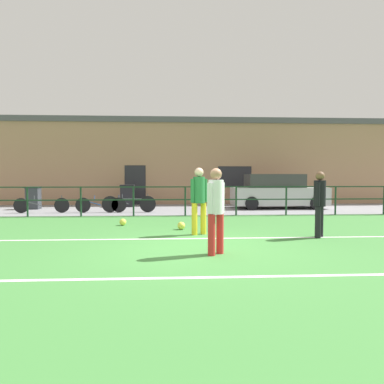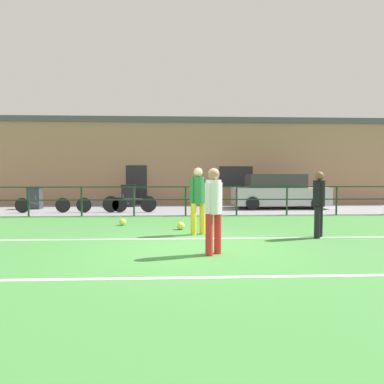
{
  "view_description": "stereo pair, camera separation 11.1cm",
  "coord_description": "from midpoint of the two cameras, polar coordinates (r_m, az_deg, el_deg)",
  "views": [
    {
      "loc": [
        -0.47,
        -7.28,
        1.58
      ],
      "look_at": [
        0.18,
        4.41,
        1.01
      ],
      "focal_mm": 32.04,
      "sensor_mm": 36.0,
      "label": 1
    },
    {
      "loc": [
        -0.36,
        -7.28,
        1.58
      ],
      "look_at": [
        0.18,
        4.41,
        1.01
      ],
      "focal_mm": 32.04,
      "sensor_mm": 36.0,
      "label": 2
    }
  ],
  "objects": [
    {
      "name": "ground",
      "position": [
        7.47,
        0.64,
        -9.59
      ],
      "size": [
        60.0,
        44.0,
        0.04
      ],
      "primitive_type": "cube",
      "color": "#42843D"
    },
    {
      "name": "field_line_touchline",
      "position": [
        8.62,
        0.19,
        -7.75
      ],
      "size": [
        36.0,
        0.11,
        0.0
      ],
      "primitive_type": "cube",
      "color": "white",
      "rests_on": "ground"
    },
    {
      "name": "field_line_hash",
      "position": [
        5.46,
        1.92,
        -14.03
      ],
      "size": [
        36.0,
        0.11,
        0.0
      ],
      "primitive_type": "cube",
      "color": "white",
      "rests_on": "ground"
    },
    {
      "name": "pavement_strip",
      "position": [
        15.86,
        -1.11,
        -2.87
      ],
      "size": [
        48.0,
        5.0,
        0.02
      ],
      "primitive_type": "cube",
      "color": "gray",
      "rests_on": "ground"
    },
    {
      "name": "perimeter_fence",
      "position": [
        13.31,
        -0.83,
        -0.78
      ],
      "size": [
        36.07,
        0.07,
        1.15
      ],
      "color": "#193823",
      "rests_on": "ground"
    },
    {
      "name": "clubhouse_facade",
      "position": [
        19.5,
        -1.4,
        5.07
      ],
      "size": [
        28.0,
        2.56,
        4.68
      ],
      "color": "#A37A5B",
      "rests_on": "ground"
    },
    {
      "name": "player_goalkeeper",
      "position": [
        9.25,
        20.69,
        -1.28
      ],
      "size": [
        0.32,
        0.39,
        1.68
      ],
      "rotation": [
        0.0,
        0.0,
        0.92
      ],
      "color": "black",
      "rests_on": "ground"
    },
    {
      "name": "player_striker",
      "position": [
        6.81,
        4.08,
        -2.29
      ],
      "size": [
        0.38,
        0.35,
        1.72
      ],
      "rotation": [
        0.0,
        0.0,
        3.88
      ],
      "color": "red",
      "rests_on": "ground"
    },
    {
      "name": "player_winger",
      "position": [
        9.1,
        1.36,
        -0.78
      ],
      "size": [
        0.46,
        0.31,
        1.78
      ],
      "rotation": [
        0.0,
        0.0,
        0.4
      ],
      "color": "gold",
      "rests_on": "ground"
    },
    {
      "name": "soccer_ball_match",
      "position": [
        11.05,
        -11.17,
        -4.92
      ],
      "size": [
        0.21,
        0.21,
        0.21
      ],
      "primitive_type": "sphere",
      "color": "#E5E04C",
      "rests_on": "ground"
    },
    {
      "name": "soccer_ball_spare",
      "position": [
        10.03,
        -1.57,
        -5.62
      ],
      "size": [
        0.23,
        0.23,
        0.23
      ],
      "primitive_type": "sphere",
      "color": "#E5E04C",
      "rests_on": "ground"
    },
    {
      "name": "parked_car_red",
      "position": [
        16.75,
        14.36,
        -0.01
      ],
      "size": [
        4.36,
        1.86,
        1.61
      ],
      "color": "#B7B7BC",
      "rests_on": "pavement_strip"
    },
    {
      "name": "bicycle_parked_0",
      "position": [
        14.85,
        -14.59,
        -2.04
      ],
      "size": [
        2.12,
        0.04,
        0.73
      ],
      "color": "black",
      "rests_on": "pavement_strip"
    },
    {
      "name": "bicycle_parked_2",
      "position": [
        14.66,
        -10.14,
        -1.94
      ],
      "size": [
        2.26,
        0.04,
        0.78
      ],
      "color": "black",
      "rests_on": "pavement_strip"
    },
    {
      "name": "bicycle_parked_3",
      "position": [
        15.54,
        -23.42,
        -1.98
      ],
      "size": [
        2.28,
        0.04,
        0.72
      ],
      "color": "black",
      "rests_on": "pavement_strip"
    },
    {
      "name": "trash_bin_0",
      "position": [
        17.29,
        -10.31,
        -0.58
      ],
      "size": [
        0.69,
        0.58,
        1.09
      ],
      "color": "black",
      "rests_on": "pavement_strip"
    },
    {
      "name": "trash_bin_1",
      "position": [
        17.4,
        -24.52,
        -0.86
      ],
      "size": [
        0.6,
        0.51,
        1.04
      ],
      "color": "#33383D",
      "rests_on": "pavement_strip"
    }
  ]
}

